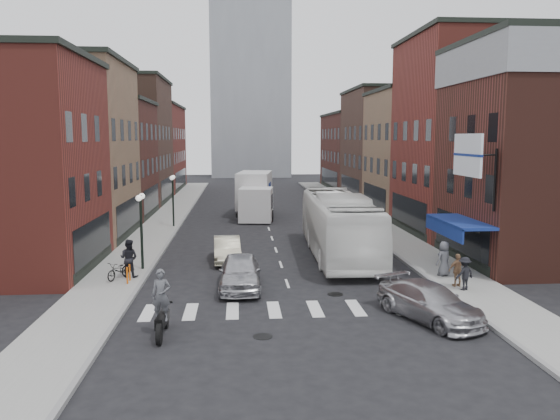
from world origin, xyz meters
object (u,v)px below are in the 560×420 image
object	(u,v)px
streetlamp_far	(173,191)
ped_right_c	(444,259)
streetlamp_near	(141,217)
ped_right_a	(464,273)
bike_rack	(128,274)
curb_car	(429,302)
box_truck	(255,195)
ped_left_solo	(129,258)
sedan_left_far	(227,250)
motorcycle_rider	(162,305)
transit_bus	(339,225)
ped_right_b	(458,270)
sedan_left_near	(240,272)
billboard_sign	(469,156)
parked_bicycle	(119,270)

from	to	relation	value
streetlamp_far	ped_right_c	world-z (taller)	streetlamp_far
streetlamp_near	ped_right_a	bearing A→B (deg)	-18.85
ped_right_a	ped_right_c	world-z (taller)	ped_right_c
bike_rack	curb_car	size ratio (longest dim) A/B	0.17
box_truck	ped_left_solo	xyz separation A→B (m)	(-6.89, -21.14, -0.84)
bike_rack	sedan_left_far	bearing A→B (deg)	45.59
streetlamp_far	motorcycle_rider	world-z (taller)	streetlamp_far
box_truck	ped_right_a	world-z (taller)	box_truck
transit_bus	ped_right_b	distance (m)	8.75
transit_bus	ped_right_a	bearing A→B (deg)	-60.68
streetlamp_near	streetlamp_far	world-z (taller)	same
bike_rack	ped_right_b	xyz separation A→B (m)	(15.39, -1.94, 0.37)
sedan_left_near	streetlamp_far	bearing A→B (deg)	106.95
billboard_sign	streetlamp_near	xyz separation A→B (m)	(-15.99, 3.50, -3.22)
sedan_left_near	streetlamp_near	bearing A→B (deg)	144.70
sedan_left_far	ped_right_c	world-z (taller)	ped_right_c
sedan_left_far	parked_bicycle	distance (m)	6.60
streetlamp_far	box_truck	world-z (taller)	streetlamp_far
ped_right_c	motorcycle_rider	bearing A→B (deg)	0.11
box_truck	sedan_left_near	size ratio (longest dim) A/B	1.96
sedan_left_far	ped_right_a	distance (m)	13.04
streetlamp_far	curb_car	world-z (taller)	streetlamp_far
motorcycle_rider	ped_right_a	world-z (taller)	motorcycle_rider
sedan_left_far	parked_bicycle	world-z (taller)	sedan_left_far
sedan_left_far	curb_car	xyz separation A→B (m)	(8.02, -10.66, 0.01)
transit_bus	curb_car	bearing A→B (deg)	-81.20
curb_car	ped_right_a	bearing A→B (deg)	26.83
motorcycle_rider	sedan_left_far	xyz separation A→B (m)	(2.06, 11.73, -0.46)
bike_rack	ped_right_c	xyz separation A→B (m)	(15.49, 0.06, 0.47)
box_truck	ped_right_c	world-z (taller)	box_truck
billboard_sign	streetlamp_near	world-z (taller)	billboard_sign
box_truck	transit_bus	bearing A→B (deg)	-67.07
ped_right_b	ped_right_c	world-z (taller)	ped_right_c
ped_right_a	streetlamp_far	bearing A→B (deg)	-74.58
bike_rack	curb_car	bearing A→B (deg)	-25.27
parked_bicycle	ped_left_solo	distance (m)	0.77
billboard_sign	sedan_left_far	bearing A→B (deg)	154.60
billboard_sign	transit_bus	distance (m)	9.22
sedan_left_far	bike_rack	bearing A→B (deg)	-137.30
streetlamp_near	parked_bicycle	bearing A→B (deg)	-111.12
motorcycle_rider	curb_car	world-z (taller)	motorcycle_rider
box_truck	ped_left_solo	bearing A→B (deg)	-100.33
bike_rack	ped_right_c	world-z (taller)	ped_right_c
ped_left_solo	ped_right_a	size ratio (longest dim) A/B	1.24
box_truck	sedan_left_far	world-z (taller)	box_truck
ped_right_c	sedan_left_near	bearing A→B (deg)	-22.43
streetlamp_far	billboard_sign	bearing A→B (deg)	-47.59
sedan_left_near	ped_right_b	distance (m)	10.11
streetlamp_near	streetlamp_far	xyz separation A→B (m)	(0.00, 14.00, 0.00)
sedan_left_near	curb_car	world-z (taller)	sedan_left_near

